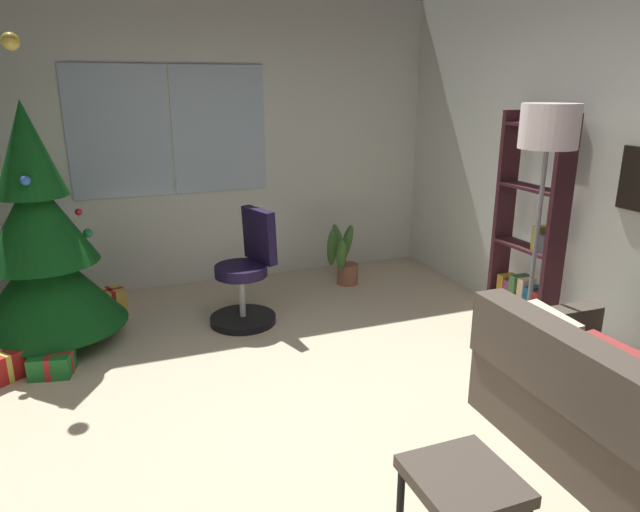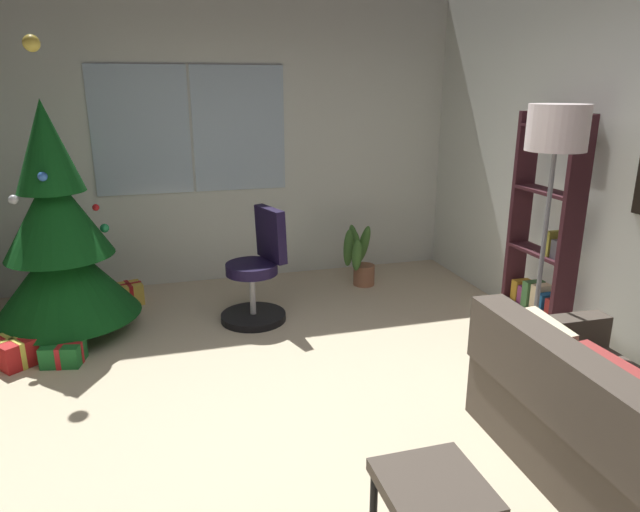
% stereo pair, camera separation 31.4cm
% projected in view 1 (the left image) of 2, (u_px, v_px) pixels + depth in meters
% --- Properties ---
extents(ground_plane, '(4.63, 6.00, 0.10)m').
position_uv_depth(ground_plane, '(316.00, 450.00, 3.23)').
color(ground_plane, beige).
extents(wall_back_with_windows, '(4.63, 0.12, 2.80)m').
position_uv_depth(wall_back_with_windows, '(205.00, 143.00, 5.52)').
color(wall_back_with_windows, silver).
rests_on(wall_back_with_windows, ground_plane).
extents(footstool, '(0.43, 0.45, 0.36)m').
position_uv_depth(footstool, '(463.00, 484.00, 2.42)').
color(footstool, '#4B4138').
rests_on(footstool, ground_plane).
extents(holiday_tree, '(1.13, 1.13, 2.30)m').
position_uv_depth(holiday_tree, '(42.00, 249.00, 4.23)').
color(holiday_tree, '#4C331E').
rests_on(holiday_tree, ground_plane).
extents(gift_box_green, '(0.31, 0.27, 0.17)m').
position_uv_depth(gift_box_green, '(52.00, 364.00, 3.95)').
color(gift_box_green, '#1E722D').
rests_on(gift_box_green, ground_plane).
extents(gift_box_gold, '(0.27, 0.26, 0.20)m').
position_uv_depth(gift_box_gold, '(111.00, 300.00, 5.08)').
color(gift_box_gold, gold).
rests_on(gift_box_gold, ground_plane).
extents(office_chair, '(0.57, 0.56, 0.97)m').
position_uv_depth(office_chair, '(247.00, 279.00, 4.76)').
color(office_chair, black).
rests_on(office_chair, ground_plane).
extents(bookshelf, '(0.18, 0.64, 1.77)m').
position_uv_depth(bookshelf, '(528.00, 241.00, 4.44)').
color(bookshelf, '#3A191F').
rests_on(bookshelf, ground_plane).
extents(floor_lamp, '(0.37, 0.37, 1.85)m').
position_uv_depth(floor_lamp, '(547.00, 147.00, 3.58)').
color(floor_lamp, slate).
rests_on(floor_lamp, ground_plane).
extents(potted_plant, '(0.34, 0.39, 0.62)m').
position_uv_depth(potted_plant, '(342.00, 256.00, 5.71)').
color(potted_plant, '#966146').
rests_on(potted_plant, ground_plane).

